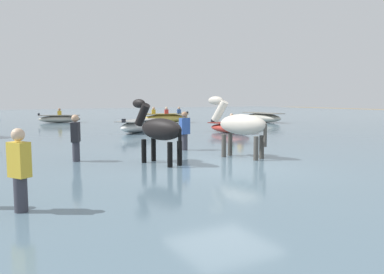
{
  "coord_description": "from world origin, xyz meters",
  "views": [
    {
      "loc": [
        -5.41,
        -8.12,
        2.08
      ],
      "look_at": [
        0.44,
        2.45,
        0.84
      ],
      "focal_mm": 35.7,
      "sensor_mm": 36.0,
      "label": 1
    }
  ],
  "objects": [
    {
      "name": "ground_plane",
      "position": [
        0.0,
        0.0,
        0.0
      ],
      "size": [
        120.0,
        120.0,
        0.0
      ],
      "primitive_type": "plane",
      "color": "#84755B"
    },
    {
      "name": "water_surface",
      "position": [
        0.0,
        10.0,
        0.17
      ],
      "size": [
        90.0,
        90.0,
        0.34
      ],
      "primitive_type": "cube",
      "color": "slate",
      "rests_on": "ground"
    },
    {
      "name": "horse_lead_pinto",
      "position": [
        1.17,
        0.88,
        1.26
      ],
      "size": [
        1.15,
        1.91,
        2.13
      ],
      "color": "beige",
      "rests_on": "ground"
    },
    {
      "name": "horse_trailing_black",
      "position": [
        -1.33,
        1.06,
        1.21
      ],
      "size": [
        0.92,
        1.88,
        2.05
      ],
      "color": "black",
      "rests_on": "ground"
    },
    {
      "name": "boat_near_starboard",
      "position": [
        1.58,
        10.27,
        0.65
      ],
      "size": [
        3.07,
        3.06,
        0.76
      ],
      "color": "silver",
      "rests_on": "water_surface"
    },
    {
      "name": "boat_near_port",
      "position": [
        5.96,
        16.18,
        0.67
      ],
      "size": [
        3.34,
        1.91,
        1.12
      ],
      "color": "gold",
      "rests_on": "water_surface"
    },
    {
      "name": "boat_far_offshore",
      "position": [
        5.46,
        7.6,
        0.6
      ],
      "size": [
        1.39,
        2.61,
        0.97
      ],
      "color": "#BC382D",
      "rests_on": "water_surface"
    },
    {
      "name": "boat_far_inshore",
      "position": [
        -0.58,
        19.94,
        0.62
      ],
      "size": [
        2.98,
        1.57,
        1.02
      ],
      "color": "#B2AD9E",
      "rests_on": "water_surface"
    },
    {
      "name": "boat_mid_channel",
      "position": [
        12.37,
        13.48,
        0.68
      ],
      "size": [
        1.2,
        3.69,
        0.68
      ],
      "color": "#B2AD9E",
      "rests_on": "water_surface"
    },
    {
      "name": "person_onlooker_left",
      "position": [
        -4.94,
        -1.85,
        0.87
      ],
      "size": [
        0.34,
        0.38,
        1.63
      ],
      "color": "#383842",
      "rests_on": "ground"
    },
    {
      "name": "person_wading_mid",
      "position": [
        -3.18,
        2.5,
        0.87
      ],
      "size": [
        0.31,
        0.37,
        1.63
      ],
      "color": "#383842",
      "rests_on": "ground"
    },
    {
      "name": "person_wading_close",
      "position": [
        0.5,
        3.08,
        0.87
      ],
      "size": [
        0.34,
        0.23,
        1.63
      ],
      "color": "#383842",
      "rests_on": "ground"
    }
  ]
}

